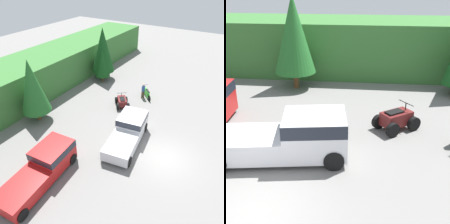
% 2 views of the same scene
% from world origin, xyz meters
% --- Properties ---
extents(ground_plane, '(80.00, 80.00, 0.00)m').
position_xyz_m(ground_plane, '(0.00, 0.00, 0.00)').
color(ground_plane, slate).
extents(hillside_backdrop, '(44.00, 6.00, 3.77)m').
position_xyz_m(hillside_backdrop, '(0.00, 16.00, 1.89)').
color(hillside_backdrop, '#387033').
rests_on(hillside_backdrop, ground_plane).
extents(tree_mid_left, '(2.53, 2.53, 5.75)m').
position_xyz_m(tree_mid_left, '(-1.42, 11.55, 3.38)').
color(tree_mid_left, brown).
rests_on(tree_mid_left, ground_plane).
extents(pickup_truck_second, '(5.52, 2.90, 1.81)m').
position_xyz_m(pickup_truck_second, '(0.41, 3.25, 0.95)').
color(pickup_truck_second, silver).
rests_on(pickup_truck_second, ground_plane).
extents(quad_atv, '(2.29, 2.16, 1.24)m').
position_xyz_m(quad_atv, '(4.59, 6.20, 0.49)').
color(quad_atv, black).
rests_on(quad_atv, ground_plane).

